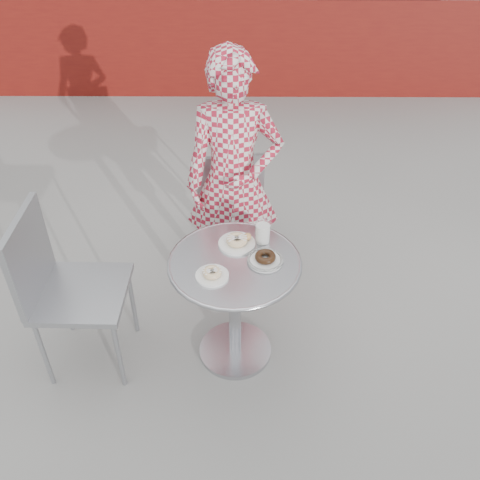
{
  "coord_description": "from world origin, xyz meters",
  "views": [
    {
      "loc": [
        0.07,
        -2.0,
        2.41
      ],
      "look_at": [
        0.05,
        0.1,
        0.75
      ],
      "focal_mm": 40.0,
      "sensor_mm": 36.0,
      "label": 1
    }
  ],
  "objects_px": {
    "chair_far": "(228,220)",
    "chair_left": "(86,319)",
    "seated_person": "(234,181)",
    "plate_near": "(212,274)",
    "bistro_table": "(235,286)",
    "plate_far": "(237,241)",
    "milk_cup": "(263,232)",
    "plate_checker": "(265,259)"
  },
  "relations": [
    {
      "from": "chair_left",
      "to": "plate_checker",
      "type": "distance_m",
      "value": 1.03
    },
    {
      "from": "milk_cup",
      "to": "chair_far",
      "type": "bearing_deg",
      "value": 105.21
    },
    {
      "from": "chair_far",
      "to": "milk_cup",
      "type": "xyz_separation_m",
      "value": [
        0.2,
        -0.75,
        0.47
      ]
    },
    {
      "from": "plate_near",
      "to": "plate_checker",
      "type": "distance_m",
      "value": 0.28
    },
    {
      "from": "bistro_table",
      "to": "chair_far",
      "type": "xyz_separation_m",
      "value": [
        -0.06,
        0.91,
        -0.25
      ]
    },
    {
      "from": "bistro_table",
      "to": "chair_left",
      "type": "height_order",
      "value": "chair_left"
    },
    {
      "from": "chair_left",
      "to": "milk_cup",
      "type": "xyz_separation_m",
      "value": [
        0.94,
        0.19,
        0.44
      ]
    },
    {
      "from": "plate_far",
      "to": "plate_near",
      "type": "distance_m",
      "value": 0.27
    },
    {
      "from": "chair_left",
      "to": "milk_cup",
      "type": "relative_size",
      "value": 7.7
    },
    {
      "from": "seated_person",
      "to": "milk_cup",
      "type": "bearing_deg",
      "value": -71.99
    },
    {
      "from": "chair_far",
      "to": "plate_checker",
      "type": "bearing_deg",
      "value": 95.09
    },
    {
      "from": "plate_far",
      "to": "plate_checker",
      "type": "height_order",
      "value": "plate_far"
    },
    {
      "from": "bistro_table",
      "to": "chair_left",
      "type": "distance_m",
      "value": 0.83
    },
    {
      "from": "chair_far",
      "to": "milk_cup",
      "type": "height_order",
      "value": "chair_far"
    },
    {
      "from": "chair_far",
      "to": "plate_checker",
      "type": "xyz_separation_m",
      "value": [
        0.21,
        -0.91,
        0.43
      ]
    },
    {
      "from": "seated_person",
      "to": "plate_near",
      "type": "relative_size",
      "value": 9.48
    },
    {
      "from": "bistro_table",
      "to": "plate_far",
      "type": "height_order",
      "value": "plate_far"
    },
    {
      "from": "plate_checker",
      "to": "plate_far",
      "type": "bearing_deg",
      "value": 136.32
    },
    {
      "from": "chair_far",
      "to": "chair_left",
      "type": "bearing_deg",
      "value": 43.75
    },
    {
      "from": "chair_left",
      "to": "seated_person",
      "type": "bearing_deg",
      "value": -50.01
    },
    {
      "from": "chair_left",
      "to": "plate_near",
      "type": "xyz_separation_m",
      "value": [
        0.7,
        -0.08,
        0.4
      ]
    },
    {
      "from": "seated_person",
      "to": "plate_near",
      "type": "xyz_separation_m",
      "value": [
        -0.09,
        -0.72,
        -0.07
      ]
    },
    {
      "from": "plate_checker",
      "to": "bistro_table",
      "type": "bearing_deg",
      "value": -178.41
    },
    {
      "from": "chair_left",
      "to": "milk_cup",
      "type": "bearing_deg",
      "value": -77.52
    },
    {
      "from": "bistro_table",
      "to": "milk_cup",
      "type": "bearing_deg",
      "value": 48.88
    },
    {
      "from": "bistro_table",
      "to": "plate_near",
      "type": "height_order",
      "value": "plate_near"
    },
    {
      "from": "chair_far",
      "to": "chair_left",
      "type": "xyz_separation_m",
      "value": [
        -0.74,
        -0.94,
        0.03
      ]
    },
    {
      "from": "seated_person",
      "to": "milk_cup",
      "type": "height_order",
      "value": "seated_person"
    },
    {
      "from": "bistro_table",
      "to": "plate_checker",
      "type": "distance_m",
      "value": 0.24
    },
    {
      "from": "chair_far",
      "to": "plate_near",
      "type": "xyz_separation_m",
      "value": [
        -0.04,
        -1.02,
        0.43
      ]
    },
    {
      "from": "chair_far",
      "to": "plate_near",
      "type": "distance_m",
      "value": 1.11
    },
    {
      "from": "plate_checker",
      "to": "milk_cup",
      "type": "height_order",
      "value": "milk_cup"
    },
    {
      "from": "chair_far",
      "to": "plate_checker",
      "type": "height_order",
      "value": "chair_far"
    },
    {
      "from": "chair_left",
      "to": "plate_near",
      "type": "height_order",
      "value": "chair_left"
    },
    {
      "from": "chair_left",
      "to": "plate_near",
      "type": "bearing_deg",
      "value": -95.61
    },
    {
      "from": "bistro_table",
      "to": "milk_cup",
      "type": "xyz_separation_m",
      "value": [
        0.14,
        0.16,
        0.22
      ]
    },
    {
      "from": "bistro_table",
      "to": "plate_checker",
      "type": "bearing_deg",
      "value": 1.59
    },
    {
      "from": "chair_left",
      "to": "bistro_table",
      "type": "bearing_deg",
      "value": -86.92
    },
    {
      "from": "plate_far",
      "to": "milk_cup",
      "type": "bearing_deg",
      "value": 11.36
    },
    {
      "from": "chair_far",
      "to": "plate_far",
      "type": "relative_size",
      "value": 4.5
    },
    {
      "from": "bistro_table",
      "to": "seated_person",
      "type": "distance_m",
      "value": 0.66
    },
    {
      "from": "seated_person",
      "to": "plate_far",
      "type": "xyz_separation_m",
      "value": [
        0.03,
        -0.47,
        -0.06
      ]
    }
  ]
}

